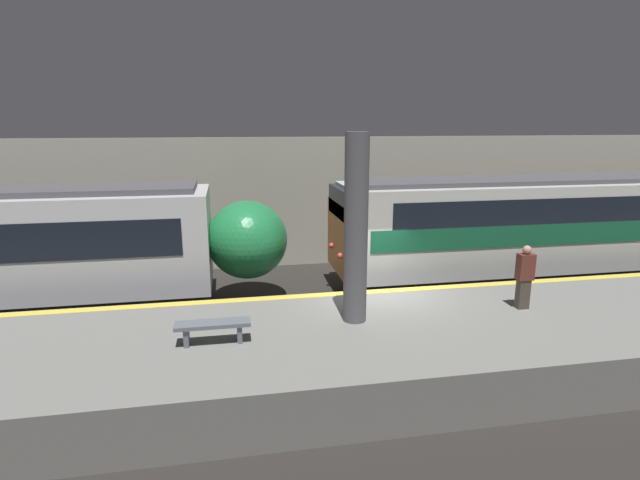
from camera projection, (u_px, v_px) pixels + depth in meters
ground_plane at (376, 329)px, 13.55m from camera, size 120.00×120.00×0.00m
platform at (408, 347)px, 11.17m from camera, size 40.00×4.71×1.14m
station_rear_barrier at (328, 201)px, 19.36m from camera, size 50.00×0.15×4.93m
support_pillar_near at (356, 230)px, 10.79m from camera, size 0.52×0.52×4.17m
train_boxy at (639, 226)px, 17.59m from camera, size 21.98×2.87×3.69m
person_waiting at (524, 276)px, 11.79m from camera, size 0.38×0.24×1.55m
platform_bench at (213, 327)px, 10.02m from camera, size 1.50×0.40×0.45m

